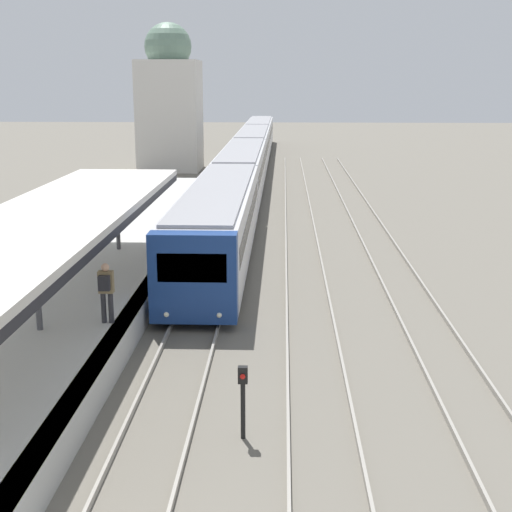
# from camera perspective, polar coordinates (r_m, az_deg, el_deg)

# --- Properties ---
(platform_canopy) EXTENTS (4.00, 23.11, 2.83)m
(platform_canopy) POSITION_cam_1_polar(r_m,az_deg,el_deg) (19.04, -17.33, 2.06)
(platform_canopy) COLOR beige
(platform_canopy) RESTS_ON station_platform
(person_on_platform) EXTENTS (0.40, 0.40, 1.66)m
(person_on_platform) POSITION_cam_1_polar(r_m,az_deg,el_deg) (19.52, -11.92, -2.53)
(person_on_platform) COLOR #2D2D33
(person_on_platform) RESTS_ON station_platform
(train_near) EXTENTS (2.62, 67.24, 3.09)m
(train_near) POSITION_cam_1_polar(r_m,az_deg,el_deg) (53.82, -0.62, 7.96)
(train_near) COLOR navy
(train_near) RESTS_ON ground_plane
(signal_post_near) EXTENTS (0.20, 0.21, 1.60)m
(signal_post_near) POSITION_cam_1_polar(r_m,az_deg,el_deg) (14.94, -1.06, -10.96)
(signal_post_near) COLOR black
(signal_post_near) RESTS_ON ground_plane
(distant_domed_building) EXTENTS (4.92, 4.92, 11.77)m
(distant_domed_building) POSITION_cam_1_polar(r_m,az_deg,el_deg) (59.79, -6.93, 12.12)
(distant_domed_building) COLOR silver
(distant_domed_building) RESTS_ON ground_plane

